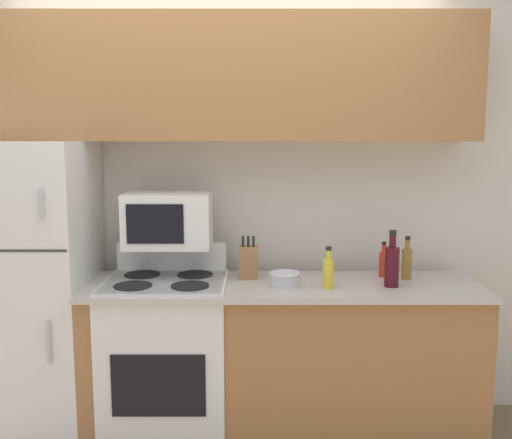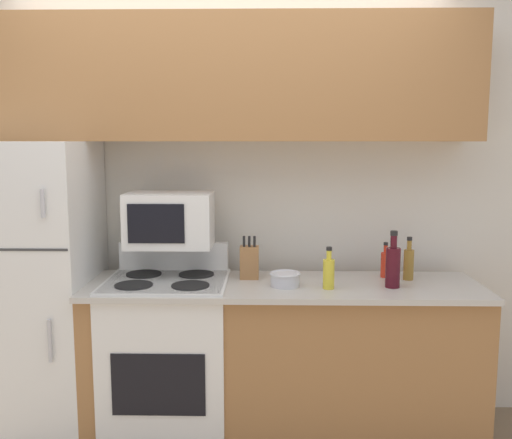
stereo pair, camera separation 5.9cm
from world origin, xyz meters
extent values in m
cube|color=silver|center=(0.00, 0.69, 1.27)|extent=(8.00, 0.05, 2.55)
cube|color=#9E6B3D|center=(0.33, 0.28, 0.43)|extent=(2.12, 0.56, 0.86)
cube|color=#BCB7AD|center=(0.33, 0.26, 0.87)|extent=(2.12, 0.60, 0.03)
cube|color=white|center=(-1.06, 0.33, 0.82)|extent=(0.65, 0.65, 1.65)
cube|color=#383838|center=(-1.06, 0.00, 1.12)|extent=(0.63, 0.01, 0.01)
cylinder|color=#B7B7BC|center=(-0.85, -0.01, 1.35)|extent=(0.02, 0.02, 0.14)
cylinder|color=#B7B7BC|center=(-0.85, -0.01, 0.66)|extent=(0.02, 0.02, 0.22)
cube|color=#9E6B3D|center=(0.00, 0.48, 1.99)|extent=(2.77, 0.35, 0.67)
cube|color=white|center=(-0.31, 0.27, 0.45)|extent=(0.66, 0.56, 0.90)
cube|color=black|center=(-0.31, -0.02, 0.43)|extent=(0.48, 0.01, 0.33)
cube|color=#2D2D2D|center=(-0.31, 0.27, 0.90)|extent=(0.63, 0.54, 0.01)
cube|color=white|center=(-0.31, 0.53, 0.98)|extent=(0.63, 0.06, 0.16)
cylinder|color=black|center=(-0.46, 0.14, 0.91)|extent=(0.20, 0.20, 0.01)
cylinder|color=black|center=(-0.16, 0.14, 0.91)|extent=(0.20, 0.20, 0.01)
cylinder|color=black|center=(-0.46, 0.39, 0.91)|extent=(0.20, 0.20, 0.01)
cylinder|color=black|center=(-0.16, 0.39, 0.91)|extent=(0.20, 0.20, 0.01)
cube|color=white|center=(-0.30, 0.39, 1.22)|extent=(0.47, 0.31, 0.30)
cube|color=black|center=(-0.35, 0.23, 1.22)|extent=(0.30, 0.01, 0.21)
cube|color=#9E6B3D|center=(0.14, 0.38, 0.98)|extent=(0.10, 0.08, 0.18)
cylinder|color=black|center=(0.11, 0.37, 1.10)|extent=(0.01, 0.01, 0.06)
cylinder|color=black|center=(0.14, 0.37, 1.10)|extent=(0.01, 0.01, 0.06)
cylinder|color=black|center=(0.17, 0.37, 1.10)|extent=(0.01, 0.01, 0.06)
cylinder|color=silver|center=(0.33, 0.21, 0.92)|extent=(0.15, 0.15, 0.07)
torus|color=silver|center=(0.33, 0.21, 0.96)|extent=(0.17, 0.17, 0.01)
cylinder|color=olive|center=(1.02, 0.36, 0.97)|extent=(0.06, 0.06, 0.17)
cylinder|color=olive|center=(1.02, 0.36, 1.08)|extent=(0.03, 0.03, 0.05)
cylinder|color=black|center=(1.02, 0.36, 1.12)|extent=(0.03, 0.03, 0.02)
cylinder|color=gold|center=(0.56, 0.16, 0.97)|extent=(0.06, 0.06, 0.15)
cylinder|color=gold|center=(0.56, 0.16, 1.07)|extent=(0.03, 0.03, 0.05)
cylinder|color=black|center=(0.56, 0.16, 1.10)|extent=(0.03, 0.03, 0.02)
cylinder|color=#470F19|center=(0.89, 0.20, 0.99)|extent=(0.08, 0.08, 0.21)
cylinder|color=#470F19|center=(0.89, 0.20, 1.13)|extent=(0.03, 0.03, 0.07)
cylinder|color=black|center=(0.89, 0.20, 1.18)|extent=(0.04, 0.04, 0.02)
cylinder|color=red|center=(0.90, 0.42, 0.96)|extent=(0.05, 0.05, 0.14)
cylinder|color=red|center=(0.90, 0.42, 1.05)|extent=(0.02, 0.02, 0.04)
cylinder|color=black|center=(0.90, 0.42, 1.08)|extent=(0.02, 0.03, 0.02)
camera|label=1|loc=(0.18, -2.73, 1.66)|focal=40.00mm
camera|label=2|loc=(0.24, -2.73, 1.66)|focal=40.00mm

